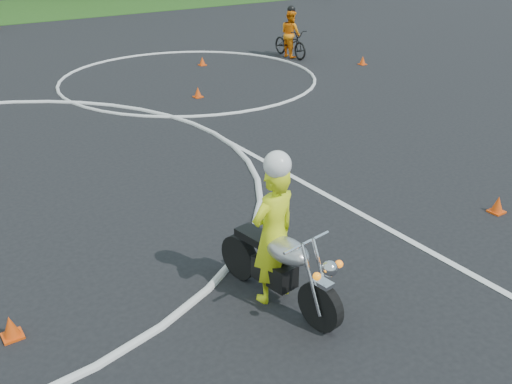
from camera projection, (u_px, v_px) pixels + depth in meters
course_markings at (32, 150)px, 12.44m from camera, size 19.05×19.05×0.12m
primary_motorcycle at (280, 266)px, 7.28m from camera, size 0.75×2.15×1.13m
rider_primary_grp at (274, 230)px, 7.18m from camera, size 0.75×0.54×2.10m
rider_second_grp at (291, 39)px, 20.76m from camera, size 0.75×1.93×1.83m
traffic_cones at (180, 130)px, 13.25m from camera, size 16.87×12.75×0.30m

